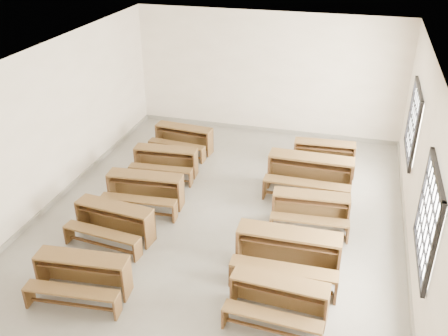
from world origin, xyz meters
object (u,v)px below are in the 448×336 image
(desk_set_1, at_px, (114,220))
(desk_set_4, at_px, (183,137))
(desk_set_7, at_px, (311,208))
(desk_set_9, at_px, (324,153))
(desk_set_5, at_px, (279,297))
(desk_set_6, at_px, (288,250))
(desk_set_8, at_px, (310,172))
(desk_set_2, at_px, (145,188))
(desk_set_0, at_px, (82,273))
(desk_set_3, at_px, (165,160))

(desk_set_1, xyz_separation_m, desk_set_4, (-0.02, 3.83, -0.01))
(desk_set_7, height_order, desk_set_9, desk_set_7)
(desk_set_7, bearing_deg, desk_set_4, 140.55)
(desk_set_9, bearing_deg, desk_set_5, -95.51)
(desk_set_6, xyz_separation_m, desk_set_8, (0.03, 2.80, 0.02))
(desk_set_2, relative_size, desk_set_8, 0.88)
(desk_set_0, distance_m, desk_set_6, 3.31)
(desk_set_0, distance_m, desk_set_9, 6.26)
(desk_set_3, distance_m, desk_set_7, 3.61)
(desk_set_1, relative_size, desk_set_7, 1.03)
(desk_set_2, xyz_separation_m, desk_set_4, (-0.11, 2.63, -0.02))
(desk_set_0, relative_size, desk_set_4, 1.02)
(desk_set_7, distance_m, desk_set_8, 1.30)
(desk_set_7, relative_size, desk_set_8, 0.84)
(desk_set_0, bearing_deg, desk_set_9, 53.58)
(desk_set_0, relative_size, desk_set_3, 1.04)
(desk_set_4, bearing_deg, desk_set_1, -84.26)
(desk_set_5, height_order, desk_set_7, desk_set_7)
(desk_set_5, distance_m, desk_set_9, 5.07)
(desk_set_6, bearing_deg, desk_set_5, -88.99)
(desk_set_2, height_order, desk_set_4, desk_set_2)
(desk_set_5, distance_m, desk_set_6, 1.06)
(desk_set_0, xyz_separation_m, desk_set_9, (3.24, 5.35, -0.02))
(desk_set_2, xyz_separation_m, desk_set_8, (3.15, 1.47, 0.07))
(desk_set_3, bearing_deg, desk_set_5, -53.51)
(desk_set_0, distance_m, desk_set_4, 5.31)
(desk_set_4, bearing_deg, desk_set_3, -83.50)
(desk_set_1, relative_size, desk_set_2, 0.98)
(desk_set_6, bearing_deg, desk_set_4, 128.39)
(desk_set_4, xyz_separation_m, desk_set_5, (3.27, -5.02, 0.00))
(desk_set_0, xyz_separation_m, desk_set_3, (-0.19, 4.04, -0.01))
(desk_set_3, bearing_deg, desk_set_4, 86.61)
(desk_set_4, height_order, desk_set_6, desk_set_6)
(desk_set_5, distance_m, desk_set_7, 2.59)
(desk_set_2, distance_m, desk_set_4, 2.64)
(desk_set_0, relative_size, desk_set_5, 1.04)
(desk_set_7, distance_m, desk_set_9, 2.49)
(desk_set_2, distance_m, desk_set_8, 3.48)
(desk_set_3, height_order, desk_set_8, desk_set_8)
(desk_set_1, relative_size, desk_set_3, 1.05)
(desk_set_8, bearing_deg, desk_set_9, 81.67)
(desk_set_0, height_order, desk_set_1, desk_set_1)
(desk_set_0, bearing_deg, desk_set_3, 87.49)
(desk_set_7, bearing_deg, desk_set_0, -142.38)
(desk_set_0, xyz_separation_m, desk_set_6, (3.02, 1.35, 0.06))
(desk_set_1, bearing_deg, desk_set_8, 45.56)
(desk_set_3, relative_size, desk_set_6, 0.85)
(desk_set_8, bearing_deg, desk_set_2, -154.15)
(desk_set_6, distance_m, desk_set_9, 4.01)
(desk_set_6, relative_size, desk_set_9, 1.20)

